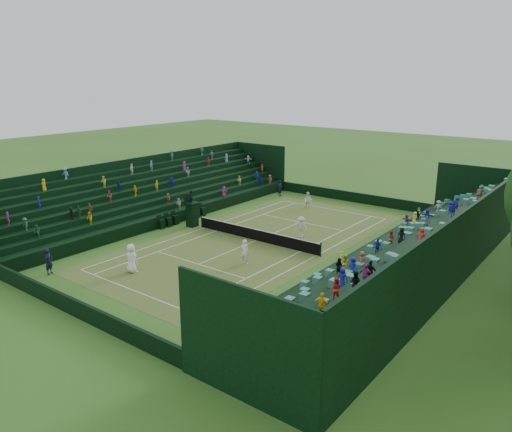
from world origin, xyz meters
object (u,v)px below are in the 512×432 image
object	(u,v)px
player_far_west	(308,200)
player_far_east	(301,227)
player_near_east	(245,252)
umpire_chair	(192,211)
tennis_net	(256,234)
player_near_west	(131,258)

from	to	relation	value
player_far_west	player_far_east	xyz separation A→B (m)	(4.28, -7.92, 0.03)
player_far_west	player_near_east	bearing A→B (deg)	-82.97
umpire_chair	player_near_east	size ratio (longest dim) A/B	1.79
player_far_west	player_far_east	bearing A→B (deg)	-70.93
player_far_east	umpire_chair	bearing A→B (deg)	-166.18
tennis_net	player_near_east	distance (m)	4.99
player_near_west	player_far_west	size ratio (longest dim) A/B	1.21
player_near_west	player_near_east	world-z (taller)	player_near_west
player_near_east	player_far_west	world-z (taller)	player_near_east
tennis_net	player_far_west	size ratio (longest dim) A/B	7.28
umpire_chair	player_far_west	world-z (taller)	umpire_chair
tennis_net	player_near_west	world-z (taller)	player_near_west
umpire_chair	player_far_east	distance (m)	9.47
tennis_net	player_far_east	world-z (taller)	player_far_east
player_near_east	player_far_east	xyz separation A→B (m)	(-0.19, 7.34, -0.04)
tennis_net	umpire_chair	world-z (taller)	umpire_chair
player_near_west	player_near_east	xyz separation A→B (m)	(4.86, 5.69, -0.10)
player_near_east	umpire_chair	bearing A→B (deg)	-30.14
player_near_west	umpire_chair	bearing A→B (deg)	-65.92
player_far_west	tennis_net	bearing A→B (deg)	-88.57
player_near_east	player_far_west	size ratio (longest dim) A/B	1.09
umpire_chair	player_near_west	world-z (taller)	umpire_chair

